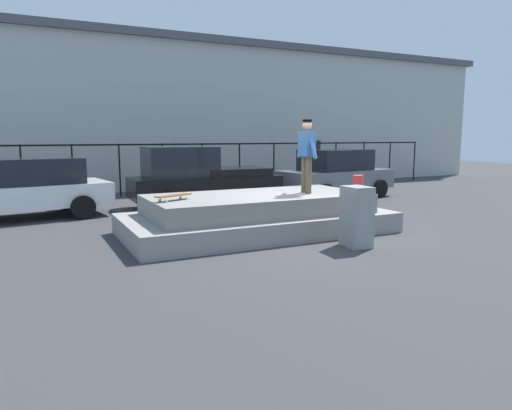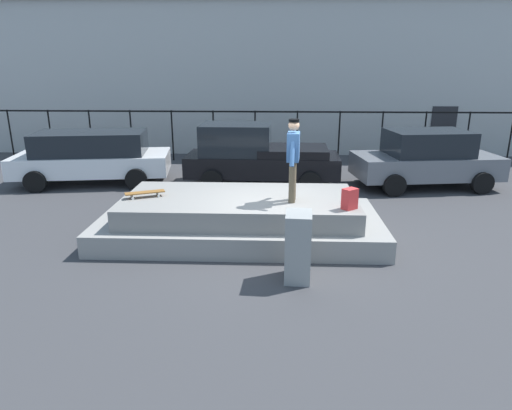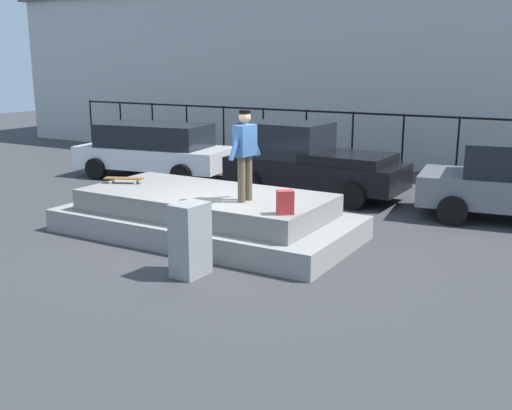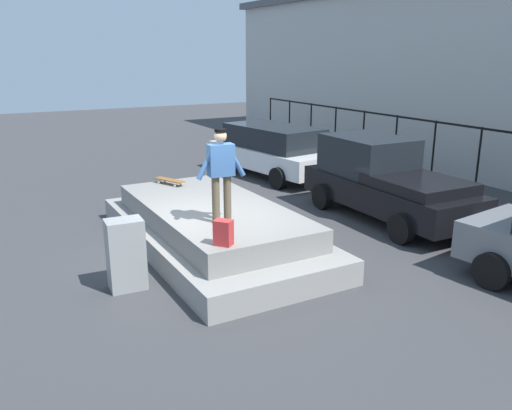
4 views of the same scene
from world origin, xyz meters
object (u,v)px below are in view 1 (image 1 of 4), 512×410
backpack (358,184)px  utility_box (357,217)px  car_white_hatchback_near (15,187)px  car_grey_sedan_far (335,173)px  skateboarder (307,151)px  car_black_pickup_mid (200,177)px  skateboard (173,196)px

backpack → utility_box: 1.75m
car_white_hatchback_near → car_grey_sedan_far: (10.30, -0.06, 0.00)m
skateboarder → car_grey_sedan_far: 6.37m
skateboarder → car_white_hatchback_near: 7.77m
car_black_pickup_mid → utility_box: bearing=-81.5°
car_white_hatchback_near → car_black_pickup_mid: bearing=-0.1°
skateboard → car_black_pickup_mid: size_ratio=0.18×
skateboarder → car_white_hatchback_near: size_ratio=0.34×
skateboard → utility_box: size_ratio=0.69×
skateboarder → utility_box: 2.20m
skateboarder → car_black_pickup_mid: (-0.93, 4.73, -0.95)m
car_black_pickup_mid → utility_box: size_ratio=3.87×
car_white_hatchback_near → car_black_pickup_mid: size_ratio=1.05×
skateboard → backpack: 4.29m
backpack → car_white_hatchback_near: size_ratio=0.08×
backpack → car_grey_sedan_far: bearing=-160.0°
skateboard → car_black_pickup_mid: 5.08m
backpack → car_black_pickup_mid: bearing=-107.7°
car_black_pickup_mid → utility_box: car_black_pickup_mid is taller
utility_box → backpack: bearing=54.5°
backpack → skateboard: bearing=-47.6°
skateboarder → car_black_pickup_mid: bearing=101.2°
car_white_hatchback_near → car_grey_sedan_far: car_grey_sedan_far is taller
car_black_pickup_mid → utility_box: 6.61m
backpack → car_black_pickup_mid: size_ratio=0.09×
backpack → utility_box: size_ratio=0.34×
skateboarder → car_black_pickup_mid: 4.91m
car_white_hatchback_near → utility_box: (6.13, -6.54, -0.26)m
car_white_hatchback_near → car_grey_sedan_far: size_ratio=1.11×
skateboard → skateboarder: bearing=-2.6°
skateboard → car_black_pickup_mid: (2.20, 4.58, -0.07)m
car_white_hatchback_near → backpack: bearing=-36.0°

